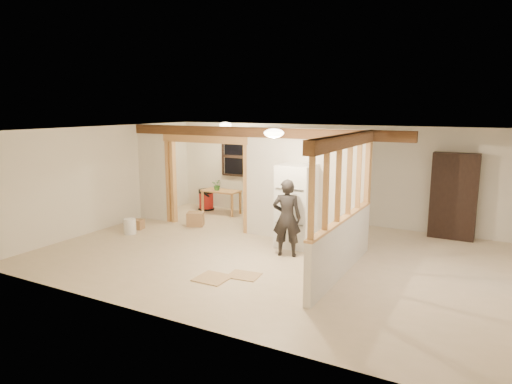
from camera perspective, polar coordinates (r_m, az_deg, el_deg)
The scene contains 28 objects.
floor at distance 9.32m, azimuth 1.85°, elevation -7.85°, with size 9.00×6.50×0.01m, color beige.
ceiling at distance 8.86m, azimuth 1.94°, elevation 7.71°, with size 9.00×6.50×0.01m, color white.
wall_back at distance 11.96m, azimuth 8.90°, elevation 2.32°, with size 9.00×0.01×2.50m, color silver.
wall_front at distance 6.35m, azimuth -11.44°, elevation -5.10°, with size 9.00×0.01×2.50m, color silver.
wall_left at distance 11.71m, azimuth -18.21°, elevation 1.73°, with size 0.01×6.50×2.50m, color silver.
partition_left_stub at distance 12.25m, azimuth -12.69°, elevation 2.38°, with size 0.90×0.12×2.50m, color silver.
partition_center at distance 10.00m, azimuth 6.00°, elevation 0.78°, with size 2.80×0.12×2.50m, color silver.
doorway_frame at distance 11.26m, azimuth -6.31°, elevation 1.10°, with size 2.46×0.14×2.20m, color tan.
header_beam_back at distance 10.39m, azimuth -0.05°, elevation 7.48°, with size 7.00×0.18×0.22m, color brown.
header_beam_right at distance 7.89m, azimuth 11.11°, elevation 6.30°, with size 0.18×3.30×0.22m, color brown.
pony_wall at distance 8.24m, azimuth 10.65°, elevation -6.84°, with size 0.12×3.20×1.00m, color silver.
stud_partition at distance 7.98m, azimuth 10.93°, elevation 1.14°, with size 0.14×3.20×1.32m, color tan.
window_back at distance 12.95m, azimuth -2.10°, elevation 4.40°, with size 1.12×0.10×1.10m, color black.
ceiling_dome_main at distance 8.28m, azimuth 2.25°, elevation 7.37°, with size 0.36×0.36×0.16m, color #FFEABF.
ceiling_dome_util at distance 12.09m, azimuth -3.84°, elevation 8.36°, with size 0.32×0.32×0.14m, color #FFEABF.
hanging_bulb at distance 11.25m, azimuth -3.57°, elevation 6.67°, with size 0.07×0.07×0.07m, color #FFD88C.
refrigerator at distance 9.70m, azimuth 5.06°, elevation -1.74°, with size 0.73×0.70×1.76m, color silver.
woman at distance 9.07m, azimuth 3.87°, elevation -3.23°, with size 0.57×0.37×1.56m, color #272424.
work_table at distance 12.78m, azimuth -4.36°, elevation -1.23°, with size 1.06×0.53×0.67m, color tan.
potted_plant at distance 12.67m, azimuth -4.85°, elevation 0.90°, with size 0.28×0.24×0.31m, color #33742D.
shop_vac at distance 13.29m, azimuth -6.24°, elevation -0.93°, with size 0.47×0.47×0.61m, color #A51B17.
bookshelf at distance 11.14m, azimuth 23.48°, elevation -0.49°, with size 0.97×0.32×1.95m, color black.
bucket at distance 11.15m, azimuth -15.49°, elevation -4.15°, with size 0.29×0.29×0.36m, color white.
box_util_a at distance 11.58m, azimuth -7.57°, elevation -3.36°, with size 0.40×0.34×0.34m, color #A0764D.
box_util_b at distance 12.64m, azimuth -11.27°, elevation -2.40°, with size 0.32×0.32×0.30m, color #A0764D.
box_front at distance 11.55m, azimuth -14.61°, elevation -3.93°, with size 0.29×0.23×0.23m, color #A0764D.
floor_panel_near at distance 8.11m, azimuth -5.44°, elevation -10.67°, with size 0.55×0.55×0.02m, color tan.
floor_panel_far at distance 8.20m, azimuth -1.52°, elevation -10.39°, with size 0.55×0.44×0.02m, color tan.
Camera 1 is at (3.96, -7.91, 2.94)m, focal length 32.00 mm.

